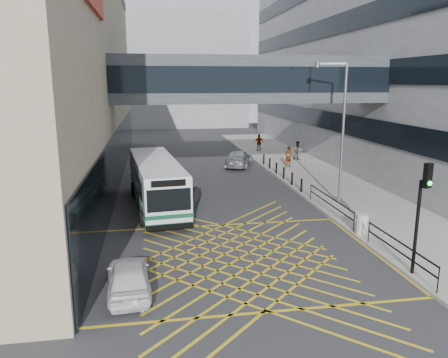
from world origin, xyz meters
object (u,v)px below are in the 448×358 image
bus (156,182)px  traffic_light (422,203)px  car_silver (239,158)px  street_lamp (340,125)px  pedestrian_c (259,143)px  car_dark (186,196)px  litter_bin (362,224)px  pedestrian_a (288,157)px  car_white (129,276)px  pedestrian_b (298,151)px

bus → traffic_light: 15.04m
car_silver → street_lamp: size_ratio=0.58×
pedestrian_c → car_silver: bearing=60.8°
bus → car_dark: size_ratio=2.53×
traffic_light → pedestrian_c: 30.53m
litter_bin → pedestrian_a: 16.93m
car_white → car_silver: 24.09m
car_white → traffic_light: bearing=173.1°
pedestrian_b → car_silver: bearing=179.5°
bus → car_white: bearing=-102.1°
bus → car_silver: (7.36, 11.66, -0.80)m
car_silver → street_lamp: (3.41, -13.07, 4.13)m
car_white → litter_bin: (10.88, 4.03, 0.02)m
pedestrian_b → car_dark: bearing=-145.8°
pedestrian_a → litter_bin: bearing=59.4°
traffic_light → litter_bin: traffic_light is taller
car_silver → pedestrian_c: (3.66, 7.33, 0.30)m
traffic_light → car_silver: bearing=75.8°
car_silver → car_dark: bearing=84.4°
pedestrian_b → traffic_light: bearing=-113.2°
car_dark → litter_bin: 10.46m
car_silver → traffic_light: bearing=115.6°
litter_bin → pedestrian_b: (3.59, 20.03, 0.38)m
street_lamp → pedestrian_b: (2.55, 14.59, -3.84)m
car_silver → pedestrian_b: (5.96, 1.52, 0.29)m
car_silver → pedestrian_b: 6.16m
traffic_light → pedestrian_b: bearing=61.7°
pedestrian_c → street_lamp: bearing=86.7°
traffic_light → street_lamp: size_ratio=0.53×
bus → pedestrian_c: 21.97m
car_dark → traffic_light: traffic_light is taller
bus → litter_bin: (9.74, -6.85, -0.89)m
pedestrian_c → pedestrian_a: bearing=89.5°
traffic_light → litter_bin: size_ratio=4.40×
car_white → car_silver: (8.51, 22.54, 0.11)m
traffic_light → pedestrian_b: (3.68, 24.62, -1.97)m
car_white → car_dark: 11.15m
pedestrian_a → traffic_light: bearing=60.3°
bus → car_silver: bus is taller
street_lamp → pedestrian_c: 20.76m
bus → pedestrian_a: 15.14m
car_white → pedestrian_b: size_ratio=2.29×
car_silver → traffic_light: traffic_light is taller
car_white → street_lamp: street_lamp is taller
traffic_light → street_lamp: bearing=63.7°
pedestrian_b → street_lamp: bearing=-114.7°
car_silver → pedestrian_a: bearing=177.4°
car_dark → pedestrian_b: (11.59, 13.29, 0.38)m
pedestrian_b → litter_bin: bearing=-114.9°
litter_bin → pedestrian_a: bearing=84.5°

